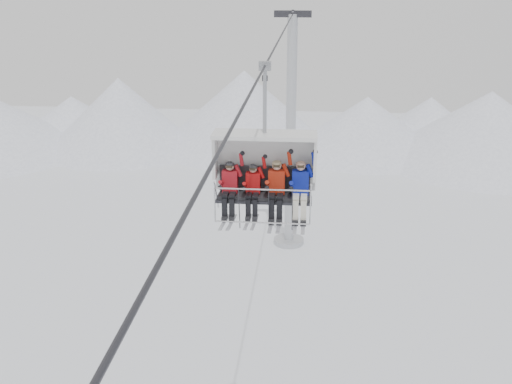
# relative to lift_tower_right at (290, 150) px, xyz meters

# --- Properties ---
(ridgeline) EXTENTS (72.00, 21.00, 7.00)m
(ridgeline) POSITION_rel_lift_tower_right_xyz_m (-1.58, 20.05, -2.94)
(ridgeline) COLOR white
(ridgeline) RESTS_ON ground
(lift_tower_right) EXTENTS (2.00, 1.80, 13.48)m
(lift_tower_right) POSITION_rel_lift_tower_right_xyz_m (0.00, 0.00, 0.00)
(lift_tower_right) COLOR #AEB1B6
(lift_tower_right) RESTS_ON ground
(haul_cable) EXTENTS (0.06, 50.00, 0.06)m
(haul_cable) POSITION_rel_lift_tower_right_xyz_m (0.00, -22.00, 7.52)
(haul_cable) COLOR #2B2B30
(haul_cable) RESTS_ON lift_tower_left
(chairlift_carrier) EXTENTS (2.65, 1.17, 3.98)m
(chairlift_carrier) POSITION_rel_lift_tower_right_xyz_m (0.00, -19.41, 4.95)
(chairlift_carrier) COLOR black
(chairlift_carrier) RESTS_ON haul_cable
(skier_far_left) EXTENTS (0.40, 1.69, 1.59)m
(skier_far_left) POSITION_rel_lift_tower_right_xyz_m (-0.89, -19.73, 4.42)
(skier_far_left) COLOR #A3141D
(skier_far_left) RESTS_ON chairlift_carrier
(skier_center_left) EXTENTS (0.37, 1.69, 1.50)m
(skier_center_left) POSITION_rel_lift_tower_right_xyz_m (-0.29, -19.74, 4.39)
(skier_center_left) COLOR #AC0D0E
(skier_center_left) RESTS_ON chairlift_carrier
(skier_center_right) EXTENTS (0.43, 1.69, 1.68)m
(skier_center_right) POSITION_rel_lift_tower_right_xyz_m (0.32, -19.72, 4.45)
(skier_center_right) COLOR #A7210E
(skier_center_right) RESTS_ON chairlift_carrier
(skier_far_right) EXTENTS (0.43, 1.69, 1.69)m
(skier_far_right) POSITION_rel_lift_tower_right_xyz_m (0.94, -19.72, 4.45)
(skier_far_right) COLOR #0D1B94
(skier_far_right) RESTS_ON chairlift_carrier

